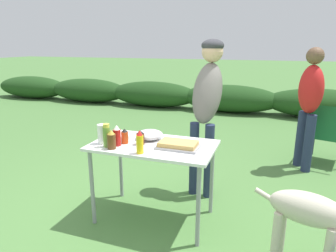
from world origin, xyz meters
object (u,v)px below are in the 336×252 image
at_px(food_tray, 178,145).
at_px(hot_sauce_bottle, 125,136).
at_px(mixing_bowl, 150,135).
at_px(bbq_sauce_bottle, 140,138).
at_px(ketchup_bottle, 117,136).
at_px(mustard_bottle, 140,142).
at_px(dog, 314,216).
at_px(standing_person_in_red_jacket, 207,96).
at_px(relish_jar, 107,136).
at_px(camp_chair_green_behind_table, 328,131).
at_px(paper_cup_stack, 102,134).
at_px(folding_table, 153,152).
at_px(plate_stack, 120,136).
at_px(standing_person_with_beanie, 310,99).
at_px(beer_bottle, 111,140).

xyz_separation_m(food_tray, hot_sauce_bottle, (-0.49, -0.04, 0.04)).
distance_m(mixing_bowl, bbq_sauce_bottle, 0.17).
height_order(ketchup_bottle, bbq_sauce_bottle, ketchup_bottle).
bearing_deg(ketchup_bottle, hot_sauce_bottle, 66.00).
distance_m(ketchup_bottle, hot_sauce_bottle, 0.09).
height_order(mustard_bottle, dog, mustard_bottle).
bearing_deg(ketchup_bottle, standing_person_in_red_jacket, 54.29).
bearing_deg(relish_jar, hot_sauce_bottle, 53.40).
bearing_deg(hot_sauce_bottle, bbq_sauce_bottle, 6.32).
bearing_deg(dog, camp_chair_green_behind_table, -175.08).
xyz_separation_m(ketchup_bottle, bbq_sauce_bottle, (0.18, 0.09, -0.03)).
xyz_separation_m(relish_jar, camp_chair_green_behind_table, (2.08, 2.21, -0.37)).
relative_size(food_tray, mustard_bottle, 1.85).
height_order(paper_cup_stack, ketchup_bottle, ketchup_bottle).
xyz_separation_m(mixing_bowl, paper_cup_stack, (-0.35, -0.26, 0.05)).
bearing_deg(dog, relish_jar, -78.78).
distance_m(paper_cup_stack, bbq_sauce_bottle, 0.35).
distance_m(mixing_bowl, relish_jar, 0.42).
relative_size(dog, camp_chair_green_behind_table, 0.97).
distance_m(folding_table, plate_stack, 0.38).
relative_size(folding_table, food_tray, 3.02).
height_order(relish_jar, standing_person_in_red_jacket, standing_person_in_red_jacket).
height_order(paper_cup_stack, mustard_bottle, mustard_bottle).
bearing_deg(standing_person_in_red_jacket, paper_cup_stack, -125.29).
bearing_deg(plate_stack, standing_person_with_beanie, 43.45).
height_order(folding_table, mixing_bowl, mixing_bowl).
relative_size(folding_table, mustard_bottle, 5.57).
xyz_separation_m(hot_sauce_bottle, standing_person_with_beanie, (1.67, 1.81, 0.14)).
height_order(mixing_bowl, relish_jar, relish_jar).
bearing_deg(folding_table, dog, -13.15).
distance_m(plate_stack, standing_person_in_red_jacket, 1.00).
distance_m(mixing_bowl, standing_person_in_red_jacket, 0.78).
height_order(relish_jar, dog, relish_jar).
xyz_separation_m(plate_stack, mustard_bottle, (0.35, -0.31, 0.08)).
distance_m(relish_jar, dog, 1.71).
xyz_separation_m(paper_cup_stack, bbq_sauce_bottle, (0.33, 0.09, -0.03)).
height_order(folding_table, relish_jar, relish_jar).
distance_m(beer_bottle, standing_person_in_red_jacket, 1.16).
distance_m(hot_sauce_bottle, camp_chair_green_behind_table, 2.88).
xyz_separation_m(folding_table, mustard_bottle, (-0.02, -0.25, 0.17)).
bearing_deg(camp_chair_green_behind_table, plate_stack, -122.46).
height_order(food_tray, paper_cup_stack, paper_cup_stack).
bearing_deg(standing_person_in_red_jacket, hot_sauce_bottle, -120.06).
bearing_deg(paper_cup_stack, standing_person_with_beanie, 45.50).
height_order(paper_cup_stack, camp_chair_green_behind_table, paper_cup_stack).
distance_m(mustard_bottle, hot_sauce_bottle, 0.30).
relative_size(food_tray, hot_sauce_bottle, 2.67).
distance_m(mixing_bowl, ketchup_bottle, 0.33).
height_order(food_tray, mixing_bowl, mixing_bowl).
xyz_separation_m(food_tray, standing_person_in_red_jacket, (0.09, 0.73, 0.31)).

